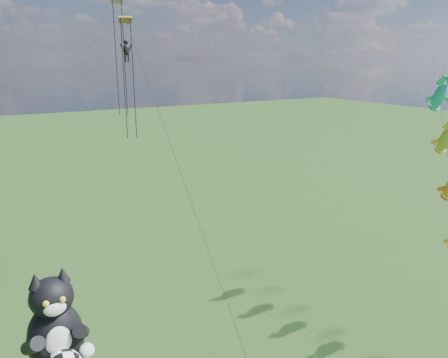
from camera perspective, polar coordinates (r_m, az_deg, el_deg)
cat_kite_rig at (r=19.71m, az=-21.05°, el=-18.48°), size 2.65×4.22×10.62m
parafoil_rig at (r=35.65m, az=-12.41°, el=15.56°), size 2.82×17.42×23.58m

